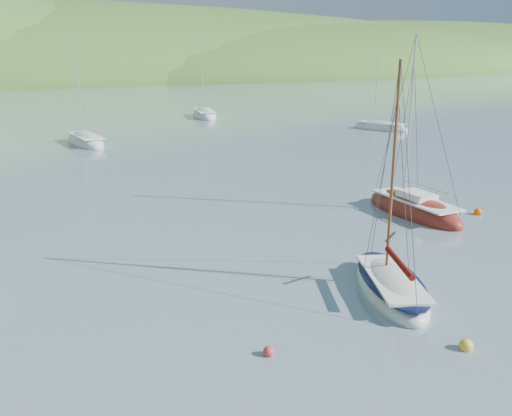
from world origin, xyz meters
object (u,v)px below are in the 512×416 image
daysailer_white (391,287)px  distant_sloop_d (380,128)px  distant_sloop_b (204,116)px  distant_sloop_a (86,142)px  sloop_red (414,210)px

daysailer_white → distant_sloop_d: daysailer_white is taller
distant_sloop_b → distant_sloop_a: bearing=-129.2°
distant_sloop_a → distant_sloop_b: bearing=32.9°
daysailer_white → distant_sloop_b: size_ratio=0.83×
daysailer_white → sloop_red: (8.45, 7.88, -0.01)m
sloop_red → distant_sloop_b: bearing=83.6°
daysailer_white → distant_sloop_a: (-3.46, 41.03, -0.03)m
distant_sloop_a → distant_sloop_b: 23.56m
distant_sloop_d → distant_sloop_b: bearing=100.4°
sloop_red → distant_sloop_d: (20.22, 27.42, -0.04)m
daysailer_white → distant_sloop_a: 41.18m
sloop_red → distant_sloop_a: distant_sloop_a is taller
distant_sloop_a → distant_sloop_d: distant_sloop_a is taller
sloop_red → daysailer_white: bearing=-135.3°
distant_sloop_b → distant_sloop_d: distant_sloop_b is taller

